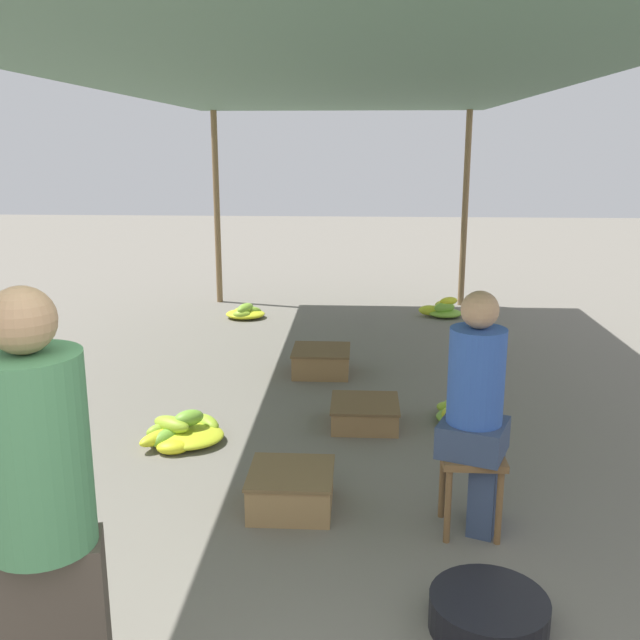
{
  "coord_description": "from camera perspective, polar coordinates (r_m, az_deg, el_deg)",
  "views": [
    {
      "loc": [
        0.28,
        -1.4,
        2.1
      ],
      "look_at": [
        0.0,
        3.52,
        0.88
      ],
      "focal_mm": 40.0,
      "sensor_mm": 36.0,
      "label": 1
    }
  ],
  "objects": [
    {
      "name": "crate_near",
      "position": [
        5.52,
        3.6,
        -7.46
      ],
      "size": [
        0.52,
        0.52,
        0.19
      ],
      "color": "olive",
      "rests_on": "ground"
    },
    {
      "name": "canopy_post_back_right",
      "position": [
        9.58,
        11.52,
        8.6
      ],
      "size": [
        0.08,
        0.08,
        2.53
      ],
      "primitive_type": "cylinder",
      "color": "olive",
      "rests_on": "ground"
    },
    {
      "name": "vendor_foreground",
      "position": [
        2.67,
        -21.33,
        -14.65
      ],
      "size": [
        0.44,
        0.44,
        1.67
      ],
      "color": "#4C4238",
      "rests_on": "ground"
    },
    {
      "name": "vendor_seated",
      "position": [
        3.95,
        12.52,
        -6.92
      ],
      "size": [
        0.44,
        0.44,
        1.37
      ],
      "color": "#384766",
      "rests_on": "ground"
    },
    {
      "name": "crate_far",
      "position": [
        6.7,
        0.1,
        -3.3
      ],
      "size": [
        0.54,
        0.54,
        0.24
      ],
      "color": "olive",
      "rests_on": "ground"
    },
    {
      "name": "banana_pile_left_0",
      "position": [
        5.3,
        -11.07,
        -8.86
      ],
      "size": [
        0.59,
        0.65,
        0.23
      ],
      "color": "#79B536",
      "rests_on": "ground"
    },
    {
      "name": "banana_pile_right_0",
      "position": [
        5.66,
        11.35,
        -7.38
      ],
      "size": [
        0.45,
        0.52,
        0.2
      ],
      "color": "yellow",
      "rests_on": "ground"
    },
    {
      "name": "canopy_post_back_left",
      "position": [
        9.68,
        -8.26,
        8.78
      ],
      "size": [
        0.08,
        0.08,
        2.53
      ],
      "primitive_type": "cylinder",
      "color": "olive",
      "rests_on": "ground"
    },
    {
      "name": "stool",
      "position": [
        4.08,
        12.0,
        -11.55
      ],
      "size": [
        0.34,
        0.34,
        0.47
      ],
      "color": "brown",
      "rests_on": "ground"
    },
    {
      "name": "canopy_tarp",
      "position": [
        5.6,
        0.41,
        18.45
      ],
      "size": [
        3.67,
        8.15,
        0.04
      ],
      "primitive_type": "cube",
      "color": "#567A60",
      "rests_on": "canopy_post_front_left"
    },
    {
      "name": "banana_pile_left_1",
      "position": [
        8.87,
        -6.04,
        0.57
      ],
      "size": [
        0.48,
        0.42,
        0.19
      ],
      "color": "#ABC92E",
      "rests_on": "ground"
    },
    {
      "name": "banana_pile_right_1",
      "position": [
        9.02,
        9.74,
        0.82
      ],
      "size": [
        0.55,
        0.41,
        0.25
      ],
      "color": "#C2D229",
      "rests_on": "ground"
    },
    {
      "name": "basin_black",
      "position": [
        3.5,
        13.33,
        -21.87
      ],
      "size": [
        0.53,
        0.53,
        0.16
      ],
      "color": "black",
      "rests_on": "ground"
    },
    {
      "name": "crate_mid",
      "position": [
        4.32,
        -2.32,
        -13.39
      ],
      "size": [
        0.5,
        0.5,
        0.24
      ],
      "color": "#9E7A4C",
      "rests_on": "ground"
    }
  ]
}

